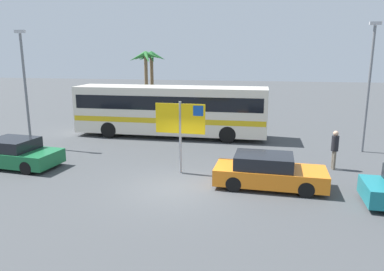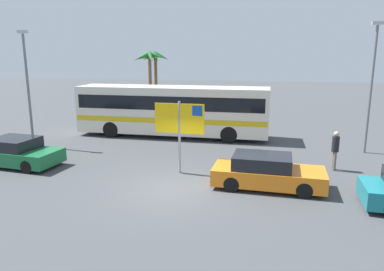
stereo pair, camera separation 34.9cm
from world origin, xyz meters
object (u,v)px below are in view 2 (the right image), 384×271
at_px(ferry_sign, 180,121).
at_px(bus_front_coach, 172,109).
at_px(car_green, 17,152).
at_px(car_orange, 267,172).
at_px(pedestrian_near_sign, 335,147).

bearing_deg(ferry_sign, bus_front_coach, 110.04).
distance_m(car_green, car_orange, 11.55).
relative_size(bus_front_coach, pedestrian_near_sign, 6.70).
bearing_deg(pedestrian_near_sign, car_green, -178.50).
height_order(ferry_sign, car_green, ferry_sign).
bearing_deg(car_orange, bus_front_coach, 128.48).
distance_m(ferry_sign, car_green, 8.00).
bearing_deg(car_green, pedestrian_near_sign, 14.78).
height_order(ferry_sign, pedestrian_near_sign, ferry_sign).
bearing_deg(bus_front_coach, pedestrian_near_sign, -30.49).
bearing_deg(car_orange, pedestrian_near_sign, 46.38).
bearing_deg(pedestrian_near_sign, car_orange, -143.52).
xyz_separation_m(car_green, car_orange, (11.54, -0.57, 0.00)).
xyz_separation_m(ferry_sign, pedestrian_near_sign, (6.73, 1.81, -1.26)).
xyz_separation_m(bus_front_coach, car_green, (-5.55, -7.62, -1.15)).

